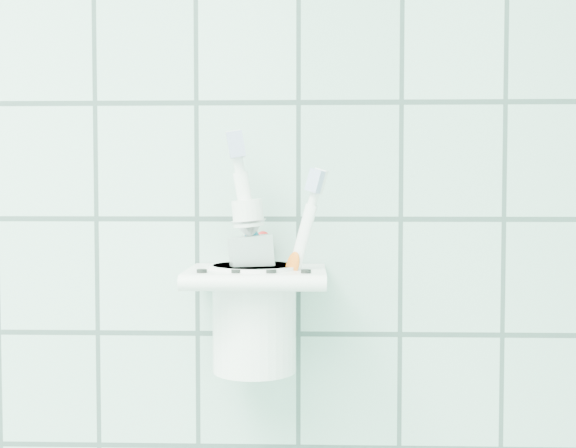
% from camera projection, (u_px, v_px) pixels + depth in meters
% --- Properties ---
extents(holder_bracket, '(0.12, 0.10, 0.04)m').
position_uv_depth(holder_bracket, '(257.00, 278.00, 0.66)').
color(holder_bracket, white).
rests_on(holder_bracket, wall_back).
extents(cup, '(0.08, 0.08, 0.10)m').
position_uv_depth(cup, '(254.00, 314.00, 0.66)').
color(cup, white).
rests_on(cup, holder_bracket).
extents(toothbrush_pink, '(0.04, 0.03, 0.21)m').
position_uv_depth(toothbrush_pink, '(272.00, 243.00, 0.67)').
color(toothbrush_pink, white).
rests_on(toothbrush_pink, cup).
extents(toothbrush_blue, '(0.03, 0.08, 0.21)m').
position_uv_depth(toothbrush_blue, '(270.00, 242.00, 0.66)').
color(toothbrush_blue, white).
rests_on(toothbrush_blue, cup).
extents(toothbrush_orange, '(0.05, 0.03, 0.18)m').
position_uv_depth(toothbrush_orange, '(269.00, 263.00, 0.65)').
color(toothbrush_orange, white).
rests_on(toothbrush_orange, cup).
extents(toothpaste_tube, '(0.05, 0.04, 0.15)m').
position_uv_depth(toothpaste_tube, '(261.00, 269.00, 0.65)').
color(toothpaste_tube, silver).
rests_on(toothpaste_tube, cup).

